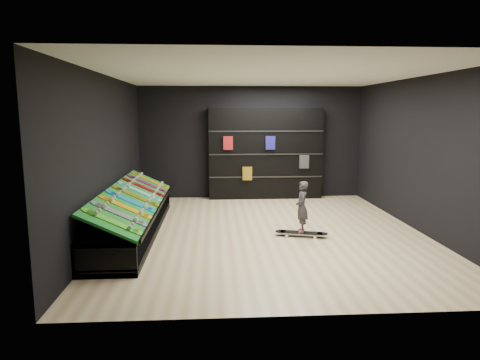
{
  "coord_description": "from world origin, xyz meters",
  "views": [
    {
      "loc": [
        -1.01,
        -8.06,
        2.32
      ],
      "look_at": [
        -0.5,
        0.2,
        1.0
      ],
      "focal_mm": 32.0,
      "sensor_mm": 36.0,
      "label": 1
    }
  ],
  "objects": [
    {
      "name": "wall_left",
      "position": [
        -3.0,
        0.0,
        1.5
      ],
      "size": [
        0.02,
        7.0,
        3.0
      ],
      "primitive_type": "cube",
      "color": "black",
      "rests_on": "ground"
    },
    {
      "name": "display_rack",
      "position": [
        -2.55,
        0.0,
        0.25
      ],
      "size": [
        0.9,
        4.5,
        0.5
      ],
      "primitive_type": null,
      "color": "black",
      "rests_on": "ground"
    },
    {
      "name": "floor_skateboard",
      "position": [
        0.62,
        -0.37,
        0.04
      ],
      "size": [
        1.0,
        0.47,
        0.09
      ],
      "primitive_type": null,
      "rotation": [
        0.0,
        0.0,
        -0.27
      ],
      "color": "black",
      "rests_on": "ground"
    },
    {
      "name": "back_shelving",
      "position": [
        0.38,
        3.32,
        1.21
      ],
      "size": [
        3.03,
        0.35,
        2.43
      ],
      "primitive_type": "cube",
      "color": "black",
      "rests_on": "ground"
    },
    {
      "name": "display_board_2",
      "position": [
        -2.49,
        -0.95,
        0.74
      ],
      "size": [
        0.93,
        0.22,
        0.5
      ],
      "primitive_type": null,
      "rotation": [
        0.0,
        0.44,
        0.0
      ],
      "color": "yellow",
      "rests_on": "turf_ramp"
    },
    {
      "name": "display_board_4",
      "position": [
        -2.49,
        0.0,
        0.74
      ],
      "size": [
        0.93,
        0.22,
        0.5
      ],
      "primitive_type": null,
      "rotation": [
        0.0,
        0.44,
        0.0
      ],
      "color": "yellow",
      "rests_on": "turf_ramp"
    },
    {
      "name": "ceiling",
      "position": [
        0.0,
        0.0,
        3.0
      ],
      "size": [
        6.0,
        7.0,
        0.01
      ],
      "primitive_type": "cube",
      "color": "white",
      "rests_on": "ground"
    },
    {
      "name": "display_board_5",
      "position": [
        -2.49,
        0.48,
        0.74
      ],
      "size": [
        0.93,
        0.22,
        0.5
      ],
      "primitive_type": null,
      "rotation": [
        0.0,
        0.44,
        0.0
      ],
      "color": "#0CB2E5",
      "rests_on": "turf_ramp"
    },
    {
      "name": "display_board_7",
      "position": [
        -2.49,
        1.42,
        0.74
      ],
      "size": [
        0.93,
        0.22,
        0.5
      ],
      "primitive_type": null,
      "rotation": [
        0.0,
        0.44,
        0.0
      ],
      "color": "#E5198C",
      "rests_on": "turf_ramp"
    },
    {
      "name": "wall_front",
      "position": [
        0.0,
        -3.5,
        1.5
      ],
      "size": [
        6.0,
        0.02,
        3.0
      ],
      "primitive_type": "cube",
      "color": "black",
      "rests_on": "ground"
    },
    {
      "name": "display_board_3",
      "position": [
        -2.49,
        -0.48,
        0.74
      ],
      "size": [
        0.93,
        0.22,
        0.5
      ],
      "primitive_type": null,
      "rotation": [
        0.0,
        0.44,
        0.0
      ],
      "color": "blue",
      "rests_on": "turf_ramp"
    },
    {
      "name": "display_board_0",
      "position": [
        -2.49,
        -1.9,
        0.74
      ],
      "size": [
        0.93,
        0.22,
        0.5
      ],
      "primitive_type": null,
      "rotation": [
        0.0,
        0.44,
        0.0
      ],
      "color": "green",
      "rests_on": "turf_ramp"
    },
    {
      "name": "display_board_6",
      "position": [
        -2.49,
        0.95,
        0.74
      ],
      "size": [
        0.93,
        0.22,
        0.5
      ],
      "primitive_type": null,
      "rotation": [
        0.0,
        0.44,
        0.0
      ],
      "color": "red",
      "rests_on": "turf_ramp"
    },
    {
      "name": "display_board_8",
      "position": [
        -2.49,
        1.9,
        0.74
      ],
      "size": [
        0.93,
        0.22,
        0.5
      ],
      "primitive_type": null,
      "rotation": [
        0.0,
        0.44,
        0.0
      ],
      "color": "orange",
      "rests_on": "turf_ramp"
    },
    {
      "name": "wall_right",
      "position": [
        3.0,
        0.0,
        1.5
      ],
      "size": [
        0.02,
        7.0,
        3.0
      ],
      "primitive_type": "cube",
      "color": "black",
      "rests_on": "ground"
    },
    {
      "name": "child",
      "position": [
        0.62,
        -0.37,
        0.38
      ],
      "size": [
        0.18,
        0.24,
        0.58
      ],
      "primitive_type": "imported",
      "rotation": [
        0.0,
        0.0,
        -1.68
      ],
      "color": "black",
      "rests_on": "floor_skateboard"
    },
    {
      "name": "floor",
      "position": [
        0.0,
        0.0,
        0.0
      ],
      "size": [
        6.0,
        7.0,
        0.01
      ],
      "primitive_type": "cube",
      "color": "beige",
      "rests_on": "ground"
    },
    {
      "name": "wall_back",
      "position": [
        0.0,
        3.5,
        1.5
      ],
      "size": [
        6.0,
        0.02,
        3.0
      ],
      "primitive_type": "cube",
      "color": "black",
      "rests_on": "ground"
    },
    {
      "name": "display_board_1",
      "position": [
        -2.49,
        -1.42,
        0.74
      ],
      "size": [
        0.93,
        0.22,
        0.5
      ],
      "primitive_type": null,
      "rotation": [
        0.0,
        0.44,
        0.0
      ],
      "color": "black",
      "rests_on": "turf_ramp"
    },
    {
      "name": "turf_ramp",
      "position": [
        -2.5,
        0.0,
        0.71
      ],
      "size": [
        0.92,
        4.5,
        0.46
      ],
      "primitive_type": "cube",
      "rotation": [
        0.0,
        0.44,
        0.0
      ],
      "color": "#0F631A",
      "rests_on": "display_rack"
    }
  ]
}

